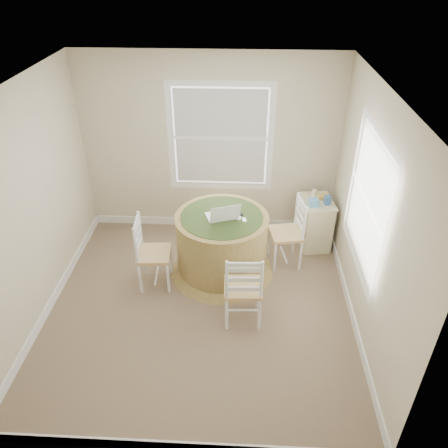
{
  "coord_description": "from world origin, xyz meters",
  "views": [
    {
      "loc": [
        0.49,
        -3.88,
        3.72
      ],
      "look_at": [
        0.27,
        0.45,
        0.9
      ],
      "focal_mm": 35.0,
      "sensor_mm": 36.0,
      "label": 1
    }
  ],
  "objects_px": {
    "chair_right": "(286,233)",
    "laptop": "(223,215)",
    "round_table": "(222,242)",
    "chair_left": "(154,254)",
    "corner_chest": "(315,223)",
    "chair_near": "(243,287)"
  },
  "relations": [
    {
      "from": "chair_right",
      "to": "laptop",
      "type": "bearing_deg",
      "value": -82.61
    },
    {
      "from": "round_table",
      "to": "corner_chest",
      "type": "relative_size",
      "value": 1.87
    },
    {
      "from": "chair_left",
      "to": "laptop",
      "type": "relative_size",
      "value": 2.09
    },
    {
      "from": "chair_right",
      "to": "laptop",
      "type": "distance_m",
      "value": 0.95
    },
    {
      "from": "round_table",
      "to": "chair_right",
      "type": "xyz_separation_m",
      "value": [
        0.84,
        0.23,
        0.02
      ]
    },
    {
      "from": "round_table",
      "to": "chair_near",
      "type": "height_order",
      "value": "chair_near"
    },
    {
      "from": "round_table",
      "to": "chair_near",
      "type": "bearing_deg",
      "value": -82.03
    },
    {
      "from": "chair_left",
      "to": "corner_chest",
      "type": "height_order",
      "value": "chair_left"
    },
    {
      "from": "laptop",
      "to": "corner_chest",
      "type": "height_order",
      "value": "laptop"
    },
    {
      "from": "corner_chest",
      "to": "chair_near",
      "type": "bearing_deg",
      "value": -130.78
    },
    {
      "from": "round_table",
      "to": "chair_left",
      "type": "distance_m",
      "value": 0.88
    },
    {
      "from": "chair_near",
      "to": "laptop",
      "type": "bearing_deg",
      "value": -74.63
    },
    {
      "from": "round_table",
      "to": "corner_chest",
      "type": "height_order",
      "value": "round_table"
    },
    {
      "from": "chair_left",
      "to": "chair_right",
      "type": "xyz_separation_m",
      "value": [
        1.66,
        0.53,
        0.0
      ]
    },
    {
      "from": "round_table",
      "to": "chair_left",
      "type": "xyz_separation_m",
      "value": [
        -0.82,
        -0.31,
        0.02
      ]
    },
    {
      "from": "round_table",
      "to": "chair_near",
      "type": "distance_m",
      "value": 0.92
    },
    {
      "from": "chair_near",
      "to": "corner_chest",
      "type": "distance_m",
      "value": 1.84
    },
    {
      "from": "round_table",
      "to": "laptop",
      "type": "xyz_separation_m",
      "value": [
        0.01,
        -0.03,
        0.42
      ]
    },
    {
      "from": "laptop",
      "to": "chair_right",
      "type": "bearing_deg",
      "value": 177.93
    },
    {
      "from": "chair_left",
      "to": "laptop",
      "type": "distance_m",
      "value": 0.97
    },
    {
      "from": "chair_left",
      "to": "laptop",
      "type": "height_order",
      "value": "laptop"
    },
    {
      "from": "round_table",
      "to": "chair_right",
      "type": "distance_m",
      "value": 0.87
    }
  ]
}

